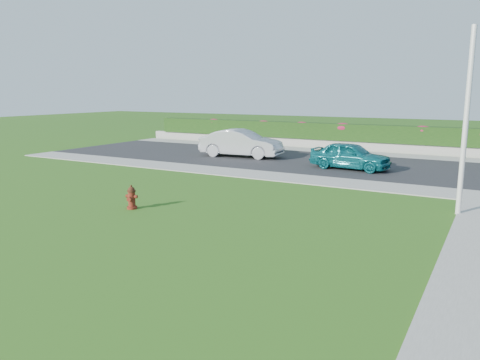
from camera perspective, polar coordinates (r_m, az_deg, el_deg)
The scene contains 16 objects.
ground at distance 12.79m, azimuth -5.62°, elevation -6.67°, with size 120.00×120.00×0.00m, color black.
street_far at distance 27.09m, azimuth 2.69°, elevation 2.68°, with size 26.00×8.00×0.04m, color black.
sidewalk_right at distance 8.83m, azimuth 27.17°, elevation -15.98°, with size 2.00×20.00×0.04m, color gray.
sidewalk_far at distance 23.33m, azimuth -5.06°, elevation 1.34°, with size 24.00×2.00×0.04m, color gray.
sidewalk_beyond at distance 30.30m, azimuth 13.78°, elevation 3.24°, with size 34.00×2.00×0.04m, color gray.
retaining_wall at distance 31.71m, azimuth 14.55°, elevation 4.04°, with size 34.00×0.40×0.60m, color gray.
hedge at distance 31.72m, azimuth 14.67°, elevation 5.58°, with size 32.00×0.90×1.10m, color black.
fire_hydrant at distance 15.80m, azimuth -13.08°, elevation -2.11°, with size 0.41×0.39×0.79m.
sedan_teal at distance 23.66m, azimuth 13.29°, elevation 2.91°, with size 1.58×3.92×1.34m, color #0D5F67.
sedan_silver at distance 27.41m, azimuth 0.14°, elevation 4.50°, with size 1.68×4.83×1.59m, color #AFB1B7.
utility_pole at distance 15.92m, azimuth 25.83°, elevation 6.30°, with size 0.16×0.16×5.75m, color silver.
flower_clump_a at distance 36.22m, azimuth -3.18°, elevation 7.04°, with size 1.10×0.71×0.55m, color #A51C31.
flower_clump_b at distance 34.12m, azimuth 2.91°, elevation 6.82°, with size 1.07×0.69×0.53m, color #A51C31.
flower_clump_c at distance 32.91m, azimuth 7.55°, elevation 6.60°, with size 1.07×0.69×0.54m, color #A51C31.
flower_clump_d at distance 31.95m, azimuth 12.43°, elevation 6.26°, with size 1.22×0.78×0.61m, color #A51C31.
flower_clump_e at distance 30.86m, azimuth 21.38°, elevation 5.67°, with size 1.12×0.72×0.56m, color #A51C31.
Camera 1 is at (7.04, -9.97, 3.81)m, focal length 35.00 mm.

